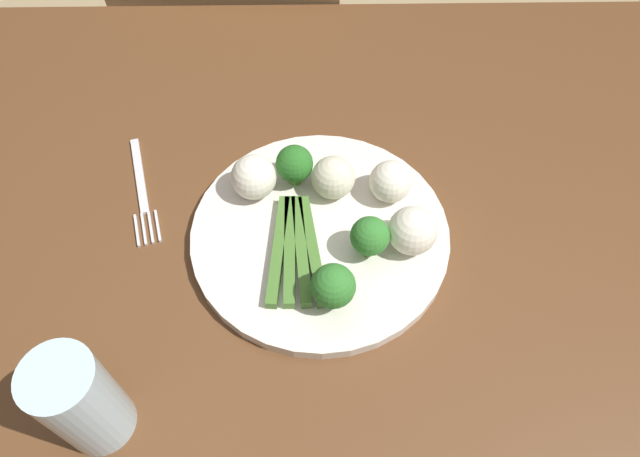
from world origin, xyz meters
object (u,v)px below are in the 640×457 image
Objects in this scene: asparagus_bundle at (295,249)px; water_glass at (81,401)px; chair at (248,82)px; broccoli_back_right at (370,239)px; plate at (320,235)px; cauliflower_left at (254,177)px; broccoli_right at (333,286)px; fork at (142,191)px; broccoli_front at (295,164)px; dining_table at (355,300)px; cauliflower_edge at (391,182)px; cauliflower_outer_edge at (333,177)px; cauliflower_front_left at (412,231)px.

asparagus_bundle is 1.12× the size of water_glass.
chair reaches higher than broccoli_back_right.
cauliflower_left is (0.08, -0.06, 0.03)m from plate.
chair is 6.17× the size of asparagus_bundle.
asparagus_bundle is 0.08m from broccoli_right.
asparagus_bundle is 0.21m from fork.
broccoli_front is at bearing -161.91° from cauliflower_left.
cauliflower_left is (0.09, -0.15, -0.01)m from broccoli_right.
dining_table is 1.66× the size of chair.
broccoli_back_right is 1.06× the size of cauliflower_edge.
cauliflower_outer_edge reaches higher than dining_table.
cauliflower_edge is at bearing 70.96° from fork.
broccoli_right is 1.08× the size of broccoli_back_right.
cauliflower_front_left is 0.33m from fork.
water_glass is at bearing 27.94° from broccoli_right.
asparagus_bundle is 2.62× the size of cauliflower_front_left.
cauliflower_left is (0.16, -0.01, 0.00)m from cauliflower_edge.
cauliflower_edge is at bearing -115.82° from dining_table.
broccoli_front is at bearing 75.66° from fork.
plate is 5.43× the size of cauliflower_front_left.
broccoli_front is (0.07, -0.10, 0.15)m from dining_table.
cauliflower_outer_edge is at bearing -105.83° from plate.
cauliflower_left is at bearing -37.53° from plate.
cauliflower_edge is (-0.07, -0.14, -0.01)m from broccoli_right.
plate is (0.04, -0.03, 0.11)m from dining_table.
asparagus_bundle reaches higher than plate.
plate is at bearing -32.57° from dining_table.
broccoli_front is at bearing -20.12° from cauliflower_outer_edge.
broccoli_front is 1.02× the size of cauliflower_left.
plate is at bearing -10.86° from cauliflower_front_left.
cauliflower_front_left is (-0.13, 0.09, -0.00)m from broccoli_front.
plate is 0.07m from cauliflower_outer_edge.
chair is 16.15× the size of cauliflower_front_left.
fork is at bearing -5.17° from cauliflower_left.
cauliflower_edge is at bearing -109.75° from broccoli_back_right.
water_glass is (-0.01, 0.28, 0.06)m from fork.
broccoli_right is at bearing 54.97° from broccoli_back_right.
cauliflower_outer_edge is at bearing 112.05° from chair.
asparagus_bundle is 0.10m from cauliflower_left.
cauliflower_edge is (-0.11, -0.08, 0.02)m from asparagus_bundle.
chair is 0.68m from asparagus_bundle.
chair is at bearing 156.62° from fork.
broccoli_right reaches higher than cauliflower_left.
asparagus_bundle is 2.64× the size of broccoli_front.
cauliflower_edge is (-0.08, -0.05, 0.03)m from plate.
broccoli_front is 1.02× the size of broccoli_back_right.
broccoli_front and broccoli_back_right have the same top height.
cauliflower_front_left is at bearing -148.80° from water_glass.
dining_table is 0.65m from chair.
water_glass is (0.26, 0.18, 0.02)m from broccoli_back_right.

